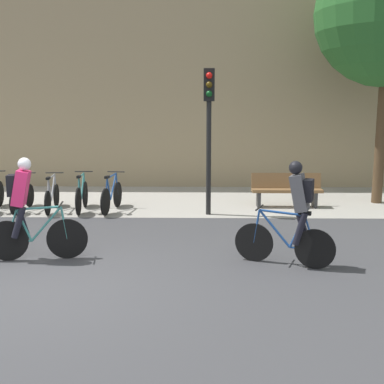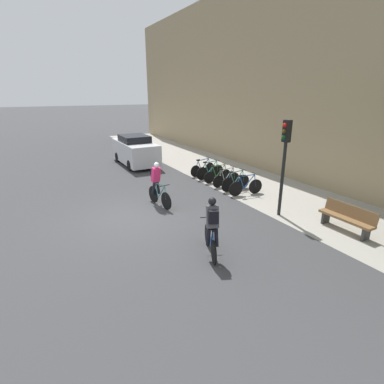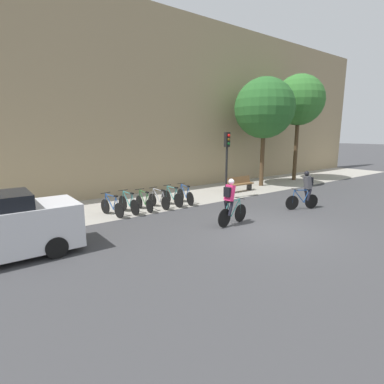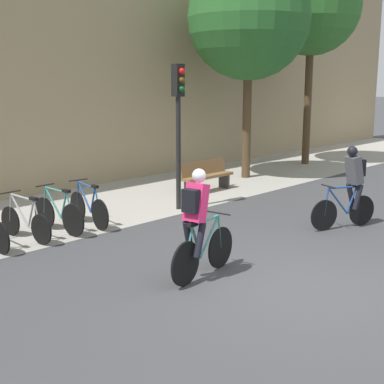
{
  "view_description": "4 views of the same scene",
  "coord_description": "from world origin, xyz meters",
  "views": [
    {
      "loc": [
        2.22,
        -6.74,
        2.65
      ],
      "look_at": [
        2.05,
        3.47,
        0.82
      ],
      "focal_mm": 45.0,
      "sensor_mm": 36.0,
      "label": 1
    },
    {
      "loc": [
        10.07,
        -3.02,
        4.43
      ],
      "look_at": [
        1.27,
        1.78,
        1.07
      ],
      "focal_mm": 28.0,
      "sensor_mm": 36.0,
      "label": 2
    },
    {
      "loc": [
        -8.52,
        -6.64,
        3.45
      ],
      "look_at": [
        -0.78,
        3.68,
        0.92
      ],
      "focal_mm": 28.0,
      "sensor_mm": 36.0,
      "label": 3
    },
    {
      "loc": [
        -6.72,
        -4.25,
        3.12
      ],
      "look_at": [
        0.57,
        2.68,
        1.03
      ],
      "focal_mm": 50.0,
      "sensor_mm": 36.0,
      "label": 4
    }
  ],
  "objects": [
    {
      "name": "street_tree_1",
      "position": [
        11.07,
        6.63,
        5.79
      ],
      "size": [
        3.58,
        3.58,
        7.61
      ],
      "color": "#4C3823",
      "rests_on": "ground"
    },
    {
      "name": "traffic_light_pole",
      "position": [
        2.43,
        4.89,
        2.44
      ],
      "size": [
        0.26,
        0.3,
        3.52
      ],
      "color": "black",
      "rests_on": "ground"
    },
    {
      "name": "ground",
      "position": [
        0.0,
        0.0,
        0.0
      ],
      "size": [
        200.0,
        200.0,
        0.0
      ],
      "primitive_type": "plane",
      "color": "#3D3D3F"
    },
    {
      "name": "kerb_strip",
      "position": [
        0.0,
        6.75,
        0.0
      ],
      "size": [
        44.0,
        4.5,
        0.01
      ],
      "primitive_type": "cube",
      "color": "#A39E93",
      "rests_on": "ground"
    },
    {
      "name": "cyclist_grey",
      "position": [
        3.79,
        1.02,
        0.95
      ],
      "size": [
        1.6,
        0.7,
        1.78
      ],
      "color": "black",
      "rests_on": "ground"
    },
    {
      "name": "street_tree_0",
      "position": [
        7.13,
        6.45,
        5.04
      ],
      "size": [
        3.85,
        3.85,
        6.98
      ],
      "color": "#4C3823",
      "rests_on": "ground"
    },
    {
      "name": "parked_bike_3",
      "position": [
        -1.56,
        5.24,
        0.38
      ],
      "size": [
        0.46,
        1.64,
        0.94
      ],
      "color": "black",
      "rests_on": "ground"
    },
    {
      "name": "parked_bike_5",
      "position": [
        -0.03,
        5.24,
        0.4
      ],
      "size": [
        0.46,
        1.68,
        0.97
      ],
      "color": "black",
      "rests_on": "ground"
    },
    {
      "name": "cyclist_pink",
      "position": [
        -0.76,
        1.28,
        0.95
      ],
      "size": [
        1.71,
        0.51,
        1.8
      ],
      "color": "black",
      "rests_on": "ground"
    },
    {
      "name": "bench",
      "position": [
        4.52,
        5.87,
        0.47
      ],
      "size": [
        1.85,
        0.44,
        0.89
      ],
      "color": "brown",
      "rests_on": "ground"
    },
    {
      "name": "parked_bike_4",
      "position": [
        -0.79,
        5.24,
        0.4
      ],
      "size": [
        0.46,
        1.66,
        0.98
      ],
      "color": "black",
      "rests_on": "ground"
    }
  ]
}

